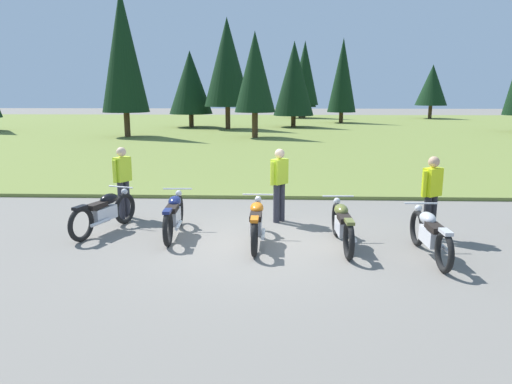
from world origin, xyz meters
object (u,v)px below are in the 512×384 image
object	(u,v)px
rider_near_row_end	(123,178)
rider_with_back_turned	(279,181)
motorcycle_olive	(342,224)
motorcycle_silver	(430,234)
rider_checking_bike	(432,192)
motorcycle_orange	(257,222)
motorcycle_navy	(174,215)
motorcycle_black	(105,212)

from	to	relation	value
rider_near_row_end	rider_with_back_turned	xyz separation A→B (m)	(3.61, -0.18, 0.00)
motorcycle_olive	motorcycle_silver	xyz separation A→B (m)	(1.47, -0.56, 0.00)
motorcycle_olive	rider_near_row_end	xyz separation A→B (m)	(-4.80, 1.92, 0.51)
rider_with_back_turned	rider_checking_bike	xyz separation A→B (m)	(3.02, -1.13, 0.00)
motorcycle_silver	rider_near_row_end	size ratio (longest dim) A/B	1.26
motorcycle_silver	rider_checking_bike	xyz separation A→B (m)	(0.36, 1.18, 0.51)
motorcycle_olive	motorcycle_silver	size ratio (longest dim) A/B	1.00
motorcycle_orange	rider_near_row_end	size ratio (longest dim) A/B	1.26
motorcycle_orange	rider_with_back_turned	distance (m)	1.78
motorcycle_orange	motorcycle_navy	bearing A→B (deg)	163.29
rider_near_row_end	motorcycle_orange	bearing A→B (deg)	-29.95
motorcycle_navy	motorcycle_orange	xyz separation A→B (m)	(1.72, -0.52, 0.00)
motorcycle_silver	rider_with_back_turned	bearing A→B (deg)	139.12
rider_with_back_turned	rider_checking_bike	size ratio (longest dim) A/B	1.00
motorcycle_orange	rider_checking_bike	distance (m)	3.55
motorcycle_orange	rider_checking_bike	world-z (taller)	rider_checking_bike
motorcycle_silver	motorcycle_orange	bearing A→B (deg)	168.07
motorcycle_orange	rider_with_back_turned	world-z (taller)	rider_with_back_turned
motorcycle_black	rider_near_row_end	distance (m)	1.24
motorcycle_silver	rider_with_back_turned	distance (m)	3.56
motorcycle_silver	rider_near_row_end	world-z (taller)	rider_near_row_end
motorcycle_silver	rider_with_back_turned	world-z (taller)	rider_with_back_turned
motorcycle_black	motorcycle_olive	distance (m)	4.93
motorcycle_silver	rider_checking_bike	size ratio (longest dim) A/B	1.26
motorcycle_black	rider_near_row_end	bearing A→B (deg)	86.65
motorcycle_olive	rider_with_back_turned	xyz separation A→B (m)	(-1.19, 1.74, 0.51)
rider_checking_bike	motorcycle_orange	bearing A→B (deg)	-171.51
motorcycle_black	rider_with_back_turned	size ratio (longest dim) A/B	1.21
rider_near_row_end	motorcycle_silver	bearing A→B (deg)	-21.56
motorcycle_black	motorcycle_orange	xyz separation A→B (m)	(3.23, -0.70, 0.00)
motorcycle_navy	rider_near_row_end	distance (m)	2.01
motorcycle_orange	motorcycle_silver	distance (m)	3.18
motorcycle_black	motorcycle_silver	size ratio (longest dim) A/B	0.96
motorcycle_silver	rider_with_back_turned	size ratio (longest dim) A/B	1.26
motorcycle_black	motorcycle_navy	size ratio (longest dim) A/B	0.96
motorcycle_black	rider_near_row_end	world-z (taller)	rider_near_row_end
motorcycle_orange	rider_with_back_turned	size ratio (longest dim) A/B	1.26
motorcycle_navy	motorcycle_black	bearing A→B (deg)	173.06
motorcycle_black	motorcycle_navy	world-z (taller)	same
motorcycle_navy	motorcycle_silver	world-z (taller)	same
motorcycle_navy	rider_checking_bike	bearing A→B (deg)	0.02
rider_near_row_end	motorcycle_black	bearing A→B (deg)	-93.35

